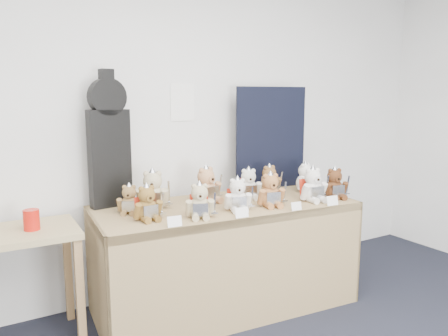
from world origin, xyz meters
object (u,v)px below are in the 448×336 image
red_cup (32,220)px  teddy_front_far_right (313,186)px  teddy_front_left (200,202)px  teddy_back_centre_left (207,186)px  teddy_front_centre (238,196)px  side_table (0,253)px  teddy_back_left (153,192)px  teddy_back_centre_right (249,185)px  display_table (230,229)px  teddy_front_far_left (147,205)px  teddy_back_end (306,178)px  guitar_case (109,141)px  teddy_back_right (270,181)px  teddy_front_end (335,185)px  teddy_back_far_left (129,200)px  teddy_front_right (271,191)px

red_cup → teddy_front_far_right: 2.00m
teddy_front_left → teddy_back_centre_left: (0.24, 0.35, 0.02)m
teddy_front_centre → side_table: bearing=-175.7°
teddy_back_left → teddy_back_centre_right: (0.78, -0.07, -0.02)m
display_table → side_table: size_ratio=2.12×
teddy_front_far_left → teddy_front_left: (0.32, -0.13, 0.00)m
teddy_back_centre_right → teddy_back_end: bearing=16.5°
guitar_case → teddy_back_centre_right: bearing=-24.3°
teddy_back_right → guitar_case: bearing=164.3°
red_cup → teddy_front_left: size_ratio=0.49×
teddy_front_left → guitar_case: bearing=146.8°
teddy_front_end → teddy_back_end: 0.32m
red_cup → teddy_front_far_right: (1.95, -0.42, 0.08)m
teddy_back_centre_left → teddy_back_centre_right: 0.36m
teddy_back_right → teddy_front_left: bearing=-161.3°
display_table → teddy_back_left: bearing=161.3°
teddy_front_far_left → teddy_back_right: bearing=9.3°
teddy_front_left → teddy_back_far_left: size_ratio=1.17×
teddy_front_far_left → teddy_front_right: size_ratio=0.93×
guitar_case → teddy_back_centre_right: size_ratio=3.66×
display_table → teddy_back_end: size_ratio=7.26×
teddy_front_right → teddy_front_far_right: 0.38m
teddy_back_centre_left → teddy_back_end: 0.92m
display_table → teddy_front_far_right: teddy_front_far_right is taller
red_cup → side_table: bearing=171.1°
display_table → side_table: 1.53m
display_table → teddy_front_far_left: size_ratio=7.66×
teddy_front_right → teddy_front_far_right: teddy_front_far_right is taller
teddy_front_centre → teddy_front_right: size_ratio=0.95×
teddy_back_end → teddy_front_left: bearing=174.4°
teddy_front_right → guitar_case: bearing=163.1°
display_table → red_cup: 1.36m
guitar_case → teddy_front_end: bearing=-30.1°
teddy_back_centre_left → teddy_front_far_right: bearing=-42.4°
teddy_front_far_right → display_table: bearing=169.7°
teddy_front_far_right → teddy_front_end: size_ratio=1.08×
teddy_front_far_right → teddy_back_centre_left: 0.82m
side_table → teddy_front_far_left: (0.86, -0.30, 0.26)m
teddy_front_end → teddy_back_centre_left: bearing=170.9°
red_cup → teddy_back_left: teddy_back_left is taller
red_cup → teddy_back_centre_right: teddy_back_centre_right is taller
side_table → red_cup: bearing=-7.2°
teddy_back_left → guitar_case: bearing=160.9°
teddy_back_centre_right → teddy_front_left: bearing=-133.4°
teddy_front_right → teddy_front_far_left: bearing=-173.5°
teddy_front_left → side_table: bearing=-177.5°
teddy_front_centre → guitar_case: bearing=160.8°
teddy_back_left → teddy_back_far_left: size_ratio=1.39×
teddy_front_far_left → teddy_front_centre: size_ratio=0.99×
side_table → teddy_back_right: teddy_back_right is taller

